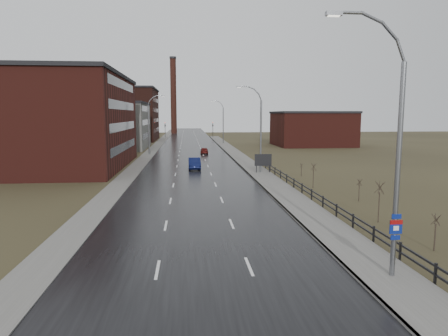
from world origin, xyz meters
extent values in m
plane|color=#2D2819|center=(0.00, 0.00, 0.00)|extent=(320.00, 320.00, 0.00)
cube|color=black|center=(0.00, 60.00, 0.03)|extent=(14.00, 300.00, 0.06)
cube|color=#595651|center=(8.60, 35.00, 0.09)|extent=(3.20, 180.00, 0.18)
cube|color=slate|center=(7.08, 35.00, 0.09)|extent=(0.16, 180.00, 0.18)
cube|color=#595651|center=(-8.20, 60.00, 0.06)|extent=(2.40, 260.00, 0.12)
cube|color=#471914|center=(-21.00, 45.00, 6.50)|extent=(22.00, 28.00, 13.00)
cube|color=black|center=(-21.00, 45.00, 13.25)|extent=(22.44, 28.56, 0.50)
cube|color=black|center=(-10.02, 45.00, 3.00)|extent=(0.06, 22.40, 1.20)
cube|color=black|center=(-10.02, 45.00, 6.00)|extent=(0.06, 22.40, 1.20)
cube|color=black|center=(-10.02, 45.00, 9.00)|extent=(0.06, 22.40, 1.20)
cube|color=black|center=(-10.02, 45.00, 12.00)|extent=(0.06, 22.40, 1.20)
cube|color=slate|center=(-18.00, 78.00, 5.00)|extent=(16.00, 20.00, 10.00)
cube|color=black|center=(-18.00, 78.00, 10.25)|extent=(16.32, 20.40, 0.50)
cube|color=black|center=(-10.02, 78.00, 3.00)|extent=(0.06, 16.00, 1.20)
cube|color=black|center=(-10.02, 78.00, 6.00)|extent=(0.06, 16.00, 1.20)
cube|color=black|center=(-10.02, 78.00, 9.00)|extent=(0.06, 16.00, 1.20)
cube|color=#331611|center=(-23.00, 108.00, 7.50)|extent=(26.00, 24.00, 15.00)
cube|color=black|center=(-23.00, 108.00, 15.25)|extent=(26.52, 24.48, 0.50)
cube|color=black|center=(-10.02, 108.00, 3.00)|extent=(0.06, 19.20, 1.20)
cube|color=black|center=(-10.02, 108.00, 6.00)|extent=(0.06, 19.20, 1.20)
cube|color=black|center=(-10.02, 108.00, 9.00)|extent=(0.06, 19.20, 1.20)
cube|color=black|center=(-10.02, 108.00, 12.00)|extent=(0.06, 19.20, 1.20)
cube|color=#471914|center=(30.30, 82.00, 4.00)|extent=(18.00, 16.00, 8.00)
cube|color=black|center=(30.30, 82.00, 8.25)|extent=(18.36, 16.32, 0.50)
cylinder|color=#331611|center=(-6.00, 150.00, 15.00)|extent=(2.40, 2.40, 30.00)
cylinder|color=black|center=(-6.00, 150.00, 30.30)|extent=(2.70, 2.70, 0.80)
cylinder|color=slate|center=(8.80, 2.00, 5.00)|extent=(0.24, 0.24, 10.00)
cylinder|color=slate|center=(8.61, 2.00, 10.46)|extent=(0.57, 0.14, 1.12)
cylinder|color=slate|center=(8.06, 2.00, 11.28)|extent=(0.91, 0.14, 0.91)
cylinder|color=slate|center=(7.25, 2.00, 11.82)|extent=(1.12, 0.14, 0.57)
cylinder|color=slate|center=(6.29, 2.00, 12.01)|extent=(1.15, 0.14, 0.14)
cube|color=slate|center=(5.54, 2.00, 11.96)|extent=(0.70, 0.28, 0.18)
cube|color=silver|center=(5.54, 2.00, 11.86)|extent=(0.50, 0.20, 0.04)
cube|color=navy|center=(8.80, 1.88, 3.05)|extent=(0.45, 0.04, 0.22)
cube|color=navy|center=(8.80, 1.88, 2.55)|extent=(0.60, 0.04, 0.65)
cube|color=maroon|center=(8.80, 1.87, 2.78)|extent=(0.60, 0.04, 0.20)
cube|color=navy|center=(8.80, 1.88, 2.05)|extent=(0.45, 0.04, 0.22)
cube|color=silver|center=(8.80, 1.86, 2.50)|extent=(0.26, 0.02, 0.22)
cylinder|color=slate|center=(8.80, 36.00, 4.75)|extent=(0.24, 0.24, 9.50)
cylinder|color=slate|center=(8.63, 36.00, 9.90)|extent=(0.51, 0.14, 0.98)
cylinder|color=slate|center=(8.16, 36.00, 10.62)|extent=(0.81, 0.14, 0.81)
cylinder|color=slate|center=(7.44, 36.00, 11.09)|extent=(0.98, 0.14, 0.51)
cylinder|color=slate|center=(6.60, 36.00, 11.26)|extent=(1.01, 0.14, 0.14)
cube|color=slate|center=(5.91, 36.00, 11.21)|extent=(0.70, 0.28, 0.18)
cube|color=silver|center=(5.91, 36.00, 11.11)|extent=(0.50, 0.20, 0.04)
cylinder|color=slate|center=(-8.00, 62.00, 4.75)|extent=(0.24, 0.24, 9.50)
cylinder|color=slate|center=(-7.83, 62.00, 9.90)|extent=(0.51, 0.14, 0.98)
cylinder|color=slate|center=(-7.36, 62.00, 10.62)|extent=(0.81, 0.14, 0.81)
cylinder|color=slate|center=(-6.64, 62.00, 11.09)|extent=(0.98, 0.14, 0.51)
cylinder|color=slate|center=(-5.80, 62.00, 11.26)|extent=(1.01, 0.14, 0.14)
cube|color=slate|center=(-5.11, 62.00, 11.21)|extent=(0.70, 0.28, 0.18)
cube|color=silver|center=(-5.11, 62.00, 11.11)|extent=(0.50, 0.20, 0.04)
cylinder|color=slate|center=(8.80, 90.00, 4.75)|extent=(0.24, 0.24, 9.50)
cylinder|color=slate|center=(8.63, 90.00, 9.90)|extent=(0.51, 0.14, 0.98)
cylinder|color=slate|center=(8.16, 90.00, 10.62)|extent=(0.81, 0.14, 0.81)
cylinder|color=slate|center=(7.44, 90.00, 11.09)|extent=(0.98, 0.14, 0.51)
cylinder|color=slate|center=(6.60, 90.00, 11.26)|extent=(1.01, 0.14, 0.14)
cube|color=slate|center=(5.91, 90.00, 11.21)|extent=(0.70, 0.28, 0.18)
cube|color=silver|center=(5.91, 90.00, 11.11)|extent=(0.50, 0.20, 0.04)
cube|color=black|center=(10.30, 1.00, 0.55)|extent=(0.10, 0.10, 1.10)
cube|color=black|center=(10.30, 4.00, 0.55)|extent=(0.10, 0.10, 1.10)
cube|color=black|center=(10.30, 7.00, 0.55)|extent=(0.10, 0.10, 1.10)
cube|color=black|center=(10.30, 10.00, 0.55)|extent=(0.10, 0.10, 1.10)
cube|color=black|center=(10.30, 13.00, 0.55)|extent=(0.10, 0.10, 1.10)
cube|color=black|center=(10.30, 16.00, 0.55)|extent=(0.10, 0.10, 1.10)
cube|color=black|center=(10.30, 19.00, 0.55)|extent=(0.10, 0.10, 1.10)
cube|color=black|center=(10.30, 22.00, 0.55)|extent=(0.10, 0.10, 1.10)
cube|color=black|center=(10.30, 25.00, 0.55)|extent=(0.10, 0.10, 1.10)
cube|color=black|center=(10.30, 28.00, 0.55)|extent=(0.10, 0.10, 1.10)
cube|color=black|center=(10.30, 31.00, 0.55)|extent=(0.10, 0.10, 1.10)
cube|color=black|center=(10.30, 34.00, 0.55)|extent=(0.10, 0.10, 1.10)
cube|color=black|center=(10.30, 37.00, 0.55)|extent=(0.10, 0.10, 1.10)
cube|color=black|center=(10.30, 40.00, 0.55)|extent=(0.10, 0.10, 1.10)
cube|color=black|center=(10.30, 43.00, 0.55)|extent=(0.10, 0.10, 1.10)
cube|color=black|center=(10.30, 18.50, 0.95)|extent=(0.08, 53.00, 0.10)
cube|color=black|center=(10.30, 18.50, 0.55)|extent=(0.08, 53.00, 0.10)
cylinder|color=#382D23|center=(13.18, 5.49, 0.79)|extent=(0.08, 0.08, 1.58)
cylinder|color=#382D23|center=(13.23, 5.49, 1.82)|extent=(0.04, 0.54, 0.63)
cylinder|color=#382D23|center=(13.20, 5.54, 1.82)|extent=(0.51, 0.20, 0.63)
cylinder|color=#382D23|center=(13.14, 5.52, 1.82)|extent=(0.31, 0.45, 0.64)
cylinder|color=#382D23|center=(13.14, 5.46, 1.82)|extent=(0.31, 0.45, 0.64)
cylinder|color=#382D23|center=(13.20, 5.44, 1.82)|extent=(0.51, 0.20, 0.63)
cylinder|color=#382D23|center=(12.89, 11.62, 1.10)|extent=(0.08, 0.08, 2.20)
cylinder|color=#382D23|center=(12.94, 11.62, 2.53)|extent=(0.04, 0.74, 0.87)
cylinder|color=#382D23|center=(12.90, 11.67, 2.53)|extent=(0.70, 0.27, 0.87)
cylinder|color=#382D23|center=(12.85, 11.65, 2.53)|extent=(0.41, 0.62, 0.88)
cylinder|color=#382D23|center=(12.85, 11.59, 2.53)|extent=(0.41, 0.62, 0.88)
cylinder|color=#382D23|center=(12.90, 11.57, 2.53)|extent=(0.70, 0.27, 0.87)
cylinder|color=#382D23|center=(14.47, 18.49, 0.75)|extent=(0.08, 0.08, 1.50)
cylinder|color=#382D23|center=(14.52, 18.49, 1.73)|extent=(0.04, 0.51, 0.60)
cylinder|color=#382D23|center=(14.49, 18.54, 1.73)|extent=(0.49, 0.20, 0.60)
cylinder|color=#382D23|center=(14.43, 18.52, 1.73)|extent=(0.29, 0.43, 0.61)
cylinder|color=#382D23|center=(14.43, 18.46, 1.73)|extent=(0.29, 0.43, 0.61)
cylinder|color=#382D23|center=(14.49, 18.44, 1.73)|extent=(0.49, 0.20, 0.60)
cylinder|color=#382D23|center=(12.47, 25.30, 0.98)|extent=(0.08, 0.08, 1.95)
cylinder|color=#382D23|center=(12.52, 25.30, 2.25)|extent=(0.04, 0.66, 0.77)
cylinder|color=#382D23|center=(12.49, 25.35, 2.25)|extent=(0.62, 0.24, 0.78)
cylinder|color=#382D23|center=(12.43, 25.33, 2.25)|extent=(0.37, 0.55, 0.79)
cylinder|color=#382D23|center=(12.43, 25.27, 2.25)|extent=(0.37, 0.55, 0.79)
cylinder|color=#382D23|center=(12.49, 25.25, 2.25)|extent=(0.62, 0.24, 0.78)
cylinder|color=#382D23|center=(13.50, 33.25, 0.60)|extent=(0.08, 0.08, 1.20)
cylinder|color=#382D23|center=(13.55, 33.25, 1.38)|extent=(0.04, 0.41, 0.48)
cylinder|color=#382D23|center=(13.51, 33.30, 1.38)|extent=(0.40, 0.16, 0.49)
cylinder|color=#382D23|center=(13.46, 33.28, 1.38)|extent=(0.24, 0.35, 0.50)
cylinder|color=#382D23|center=(13.46, 33.23, 1.38)|extent=(0.24, 0.35, 0.50)
cylinder|color=#382D23|center=(13.51, 33.21, 1.38)|extent=(0.40, 0.16, 0.49)
cube|color=black|center=(8.24, 35.86, 0.90)|extent=(0.10, 0.10, 1.80)
cube|color=black|center=(9.96, 35.86, 0.90)|extent=(0.10, 0.10, 1.80)
cube|color=silver|center=(9.10, 35.81, 1.83)|extent=(2.14, 0.08, 1.46)
cube|color=black|center=(9.10, 35.76, 1.83)|extent=(2.24, 0.04, 1.56)
cylinder|color=black|center=(-8.00, 120.00, 2.60)|extent=(0.16, 0.16, 5.20)
imported|color=black|center=(-8.00, 120.00, 4.75)|extent=(0.58, 2.73, 1.10)
sphere|color=#FF190C|center=(-8.00, 119.85, 5.05)|extent=(0.18, 0.18, 0.18)
cylinder|color=black|center=(8.00, 120.00, 2.60)|extent=(0.16, 0.16, 5.20)
imported|color=black|center=(8.00, 120.00, 4.75)|extent=(0.58, 2.73, 1.10)
sphere|color=#FF190C|center=(8.00, 119.85, 5.05)|extent=(0.18, 0.18, 0.18)
imported|color=#0B123B|center=(0.26, 41.01, 0.80)|extent=(1.72, 4.85, 1.59)
imported|color=#510F0D|center=(2.60, 62.90, 0.64)|extent=(1.61, 3.82, 1.29)
camera|label=1|loc=(-0.76, -15.18, 7.70)|focal=32.00mm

